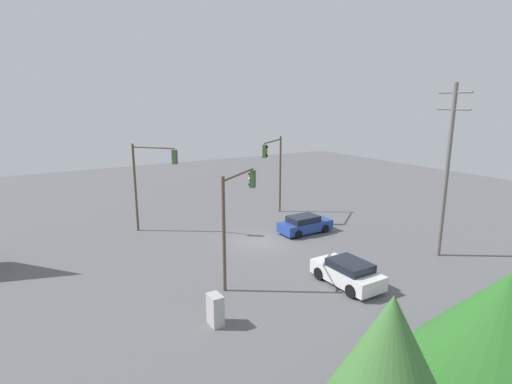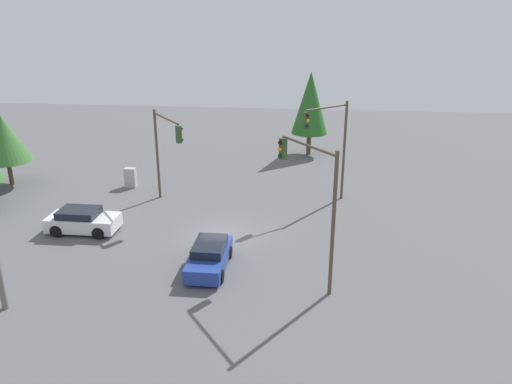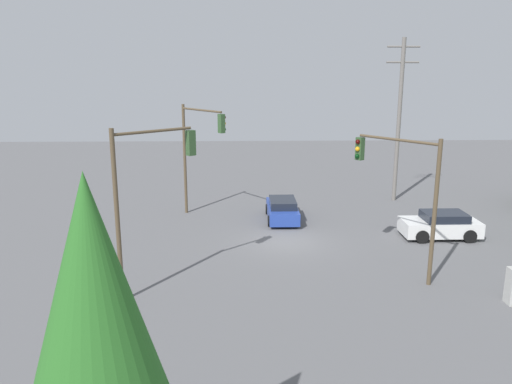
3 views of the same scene
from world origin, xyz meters
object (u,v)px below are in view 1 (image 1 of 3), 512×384
at_px(sedan_blue, 305,224).
at_px(traffic_signal_cross, 275,163).
at_px(traffic_signal_main, 150,173).
at_px(traffic_signal_aux, 236,206).
at_px(sedan_white, 348,273).
at_px(electrical_cabinet, 215,310).

height_order(sedan_blue, traffic_signal_cross, traffic_signal_cross).
relative_size(traffic_signal_main, traffic_signal_aux, 1.10).
distance_m(sedan_white, traffic_signal_aux, 7.18).
bearing_deg(traffic_signal_aux, sedan_white, -76.45).
bearing_deg(traffic_signal_aux, traffic_signal_cross, 9.33).
xyz_separation_m(sedan_blue, traffic_signal_aux, (-4.48, 8.41, 3.65)).
bearing_deg(sedan_blue, sedan_white, -23.12).
bearing_deg(sedan_white, sedan_blue, 66.88).
relative_size(traffic_signal_main, traffic_signal_cross, 0.99).
relative_size(sedan_white, electrical_cabinet, 2.82).
relative_size(sedan_blue, electrical_cabinet, 2.86).
relative_size(sedan_blue, traffic_signal_cross, 0.60).
distance_m(sedan_white, traffic_signal_cross, 14.66).
relative_size(traffic_signal_cross, traffic_signal_aux, 1.11).
height_order(sedan_white, traffic_signal_main, traffic_signal_main).
bearing_deg(traffic_signal_cross, sedan_white, 35.55).
height_order(traffic_signal_aux, electrical_cabinet, traffic_signal_aux).
distance_m(sedan_blue, electrical_cabinet, 14.26).
xyz_separation_m(traffic_signal_main, electrical_cabinet, (-14.50, 1.61, -3.93)).
bearing_deg(traffic_signal_main, electrical_cabinet, -47.56).
bearing_deg(electrical_cabinet, sedan_white, -90.70).
height_order(traffic_signal_cross, electrical_cabinet, traffic_signal_cross).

